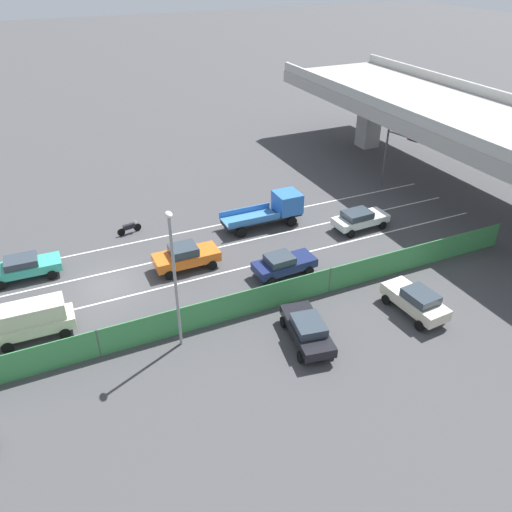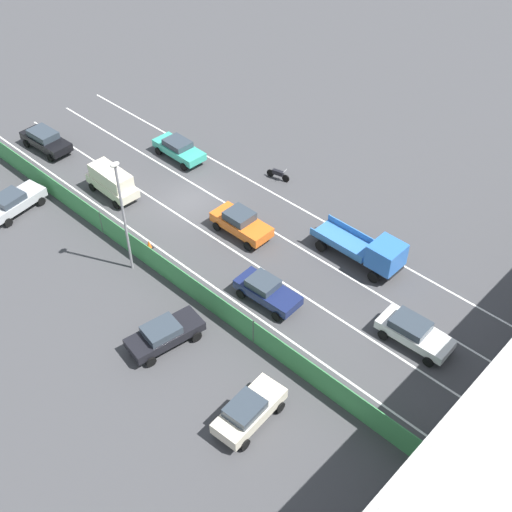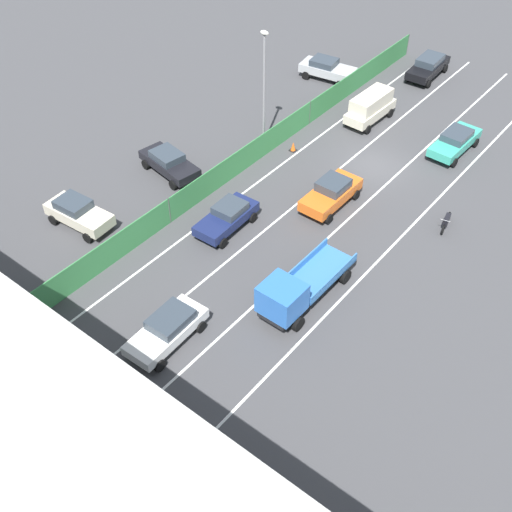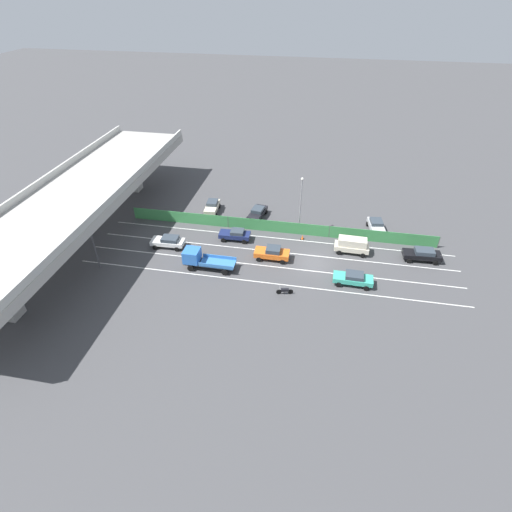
{
  "view_description": "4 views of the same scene",
  "coord_description": "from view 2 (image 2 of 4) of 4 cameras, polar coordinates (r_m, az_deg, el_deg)",
  "views": [
    {
      "loc": [
        28.87,
        -2.56,
        19.07
      ],
      "look_at": [
        2.42,
        9.55,
        1.23
      ],
      "focal_mm": 35.72,
      "sensor_mm": 36.0,
      "label": 1
    },
    {
      "loc": [
        24.5,
        30.03,
        29.25
      ],
      "look_at": [
        2.24,
        8.94,
        1.53
      ],
      "focal_mm": 45.97,
      "sensor_mm": 36.0,
      "label": 2
    },
    {
      "loc": [
        -16.15,
        32.98,
        24.87
      ],
      "look_at": [
        -0.7,
        13.64,
        2.01
      ],
      "focal_mm": 45.42,
      "sensor_mm": 36.0,
      "label": 3
    },
    {
      "loc": [
        -41.48,
        -0.29,
        30.25
      ],
      "look_at": [
        -1.51,
        7.21,
        1.25
      ],
      "focal_mm": 28.07,
      "sensor_mm": 36.0,
      "label": 4
    }
  ],
  "objects": [
    {
      "name": "traffic_cone",
      "position": [
        44.63,
        -9.29,
        1.01
      ],
      "size": [
        0.47,
        0.47,
        0.66
      ],
      "color": "orange",
      "rests_on": "ground"
    },
    {
      "name": "parked_sedan_cream",
      "position": [
        34.41,
        -0.64,
        -13.29
      ],
      "size": [
        4.33,
        2.19,
        1.69
      ],
      "color": "beige",
      "rests_on": "ground"
    },
    {
      "name": "motorcycle",
      "position": [
        50.28,
        1.93,
        7.15
      ],
      "size": [
        0.68,
        1.93,
        0.93
      ],
      "color": "black",
      "rests_on": "ground"
    },
    {
      "name": "street_lamp",
      "position": [
        40.42,
        -11.55,
        4.08
      ],
      "size": [
        0.6,
        0.36,
        8.21
      ],
      "color": "gray",
      "rests_on": "ground"
    },
    {
      "name": "lane_line_mid_right",
      "position": [
        44.43,
        -2.6,
        0.89
      ],
      "size": [
        0.14,
        47.21,
        0.01
      ],
      "primitive_type": "cube",
      "color": "silver",
      "rests_on": "ground"
    },
    {
      "name": "car_sedan_black",
      "position": [
        56.09,
        -17.86,
        9.63
      ],
      "size": [
        2.19,
        4.77,
        1.63
      ],
      "color": "black",
      "rests_on": "ground"
    },
    {
      "name": "lane_line_mid_left",
      "position": [
        46.22,
        0.33,
        2.85
      ],
      "size": [
        0.14,
        47.21,
        0.01
      ],
      "primitive_type": "cube",
      "color": "silver",
      "rests_on": "ground"
    },
    {
      "name": "parked_sedan_dark",
      "position": [
        38.06,
        -7.99,
        -6.7
      ],
      "size": [
        4.71,
        2.59,
        1.52
      ],
      "color": "black",
      "rests_on": "ground"
    },
    {
      "name": "lane_line_left_edge",
      "position": [
        48.17,
        3.03,
        4.65
      ],
      "size": [
        0.14,
        47.21,
        0.01
      ],
      "primitive_type": "cube",
      "color": "silver",
      "rests_on": "ground"
    },
    {
      "name": "parked_wagon_silver",
      "position": [
        49.85,
        -20.34,
        4.48
      ],
      "size": [
        4.6,
        2.55,
        1.61
      ],
      "color": "#B2B5B7",
      "rests_on": "ground"
    },
    {
      "name": "green_fence",
      "position": [
        41.52,
        -7.43,
        -1.42
      ],
      "size": [
        0.1,
        43.31,
        1.78
      ],
      "color": "#3D8E4C",
      "rests_on": "ground"
    },
    {
      "name": "ground_plane",
      "position": [
        48.56,
        -5.86,
        4.81
      ],
      "size": [
        300.0,
        300.0,
        0.0
      ],
      "primitive_type": "plane",
      "color": "#424244"
    },
    {
      "name": "flatbed_truck_blue",
      "position": [
        42.68,
        10.06,
        0.35
      ],
      "size": [
        2.3,
        6.37,
        2.44
      ],
      "color": "black",
      "rests_on": "ground"
    },
    {
      "name": "lane_line_right_edge",
      "position": [
        42.83,
        -5.75,
        -1.23
      ],
      "size": [
        0.14,
        47.21,
        0.01
      ],
      "primitive_type": "cube",
      "color": "silver",
      "rests_on": "ground"
    },
    {
      "name": "car_taxi_orange",
      "position": [
        44.83,
        -1.31,
        2.92
      ],
      "size": [
        2.06,
        4.44,
        1.74
      ],
      "color": "orange",
      "rests_on": "ground"
    },
    {
      "name": "car_taxi_teal",
      "position": [
        52.81,
        -6.74,
        9.28
      ],
      "size": [
        2.07,
        4.66,
        1.54
      ],
      "color": "teal",
      "rests_on": "ground"
    },
    {
      "name": "car_sedan_navy",
      "position": [
        40.07,
        0.94,
        -3.01
      ],
      "size": [
        2.1,
        4.29,
        1.55
      ],
      "color": "navy",
      "rests_on": "ground"
    },
    {
      "name": "car_van_cream",
      "position": [
        49.35,
        -12.44,
        6.4
      ],
      "size": [
        2.03,
        4.46,
        2.16
      ],
      "color": "beige",
      "rests_on": "ground"
    },
    {
      "name": "car_hatchback_white",
      "position": [
        38.84,
        13.56,
        -6.42
      ],
      "size": [
        2.15,
        4.46,
        1.54
      ],
      "color": "silver",
      "rests_on": "ground"
    }
  ]
}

